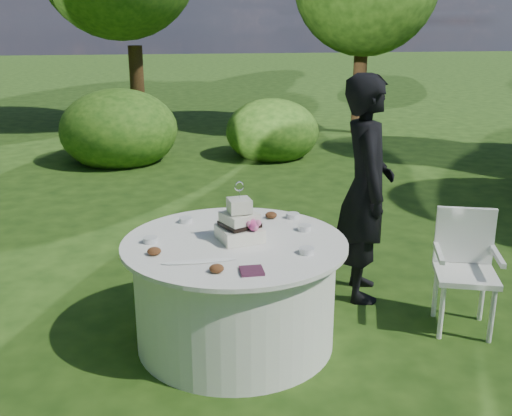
# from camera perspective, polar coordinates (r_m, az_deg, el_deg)

# --- Properties ---
(ground) EXTENTS (80.00, 80.00, 0.00)m
(ground) POSITION_cam_1_polar(r_m,az_deg,el_deg) (4.46, -1.95, -12.47)
(ground) COLOR #1A360E
(ground) RESTS_ON ground
(napkins) EXTENTS (0.14, 0.14, 0.02)m
(napkins) POSITION_cam_1_polar(r_m,az_deg,el_deg) (3.62, -0.42, -6.00)
(napkins) COLOR #4B2037
(napkins) RESTS_ON table
(feather_plume) EXTENTS (0.48, 0.07, 0.01)m
(feather_plume) POSITION_cam_1_polar(r_m,az_deg,el_deg) (3.78, -5.42, -5.08)
(feather_plume) COLOR white
(feather_plume) RESTS_ON table
(guest) EXTENTS (0.58, 0.75, 1.84)m
(guest) POSITION_cam_1_polar(r_m,az_deg,el_deg) (4.91, 10.43, 1.80)
(guest) COLOR black
(guest) RESTS_ON ground
(table) EXTENTS (1.56, 1.56, 0.77)m
(table) POSITION_cam_1_polar(r_m,az_deg,el_deg) (4.28, -2.00, -7.95)
(table) COLOR white
(table) RESTS_ON ground
(cake) EXTENTS (0.33, 0.33, 0.42)m
(cake) POSITION_cam_1_polar(r_m,az_deg,el_deg) (4.11, -1.54, -1.58)
(cake) COLOR white
(cake) RESTS_ON table
(chair) EXTENTS (0.55, 0.55, 0.89)m
(chair) POSITION_cam_1_polar(r_m,az_deg,el_deg) (4.71, 19.28, -4.77)
(chair) COLOR silver
(chair) RESTS_ON ground
(votives) EXTENTS (1.20, 0.86, 0.04)m
(votives) POSITION_cam_1_polar(r_m,az_deg,el_deg) (4.28, -0.76, -2.12)
(votives) COLOR silver
(votives) RESTS_ON table
(petal_cups) EXTENTS (0.98, 1.05, 0.05)m
(petal_cups) POSITION_cam_1_polar(r_m,az_deg,el_deg) (4.03, -3.70, -3.30)
(petal_cups) COLOR #562D16
(petal_cups) RESTS_ON table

